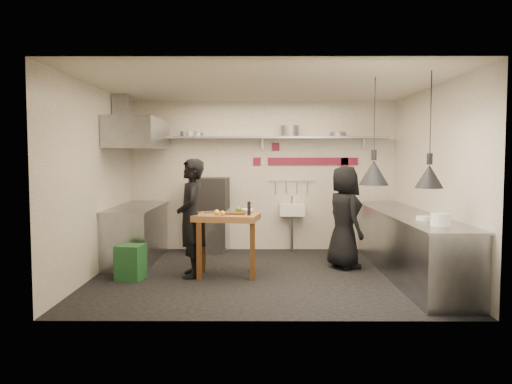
{
  "coord_description": "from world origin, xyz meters",
  "views": [
    {
      "loc": [
        -0.09,
        -7.34,
        1.76
      ],
      "look_at": [
        -0.11,
        0.3,
        1.22
      ],
      "focal_mm": 35.0,
      "sensor_mm": 36.0,
      "label": 1
    }
  ],
  "objects_px": {
    "prep_table": "(227,245)",
    "combi_oven": "(210,194)",
    "chef_left": "(191,218)",
    "green_bin": "(131,262)",
    "oven_stand": "(211,231)",
    "chef_right": "(344,217)"
  },
  "relations": [
    {
      "from": "green_bin",
      "to": "prep_table",
      "type": "relative_size",
      "value": 0.54
    },
    {
      "from": "prep_table",
      "to": "chef_right",
      "type": "height_order",
      "value": "chef_right"
    },
    {
      "from": "chef_right",
      "to": "combi_oven",
      "type": "bearing_deg",
      "value": 43.37
    },
    {
      "from": "combi_oven",
      "to": "green_bin",
      "type": "xyz_separation_m",
      "value": [
        -0.95,
        -2.01,
        -0.84
      ]
    },
    {
      "from": "prep_table",
      "to": "chef_left",
      "type": "xyz_separation_m",
      "value": [
        -0.52,
        -0.04,
        0.41
      ]
    },
    {
      "from": "oven_stand",
      "to": "prep_table",
      "type": "xyz_separation_m",
      "value": [
        0.4,
        -1.87,
        0.06
      ]
    },
    {
      "from": "green_bin",
      "to": "chef_left",
      "type": "height_order",
      "value": "chef_left"
    },
    {
      "from": "combi_oven",
      "to": "green_bin",
      "type": "relative_size",
      "value": 1.32
    },
    {
      "from": "chef_left",
      "to": "chef_right",
      "type": "bearing_deg",
      "value": 95.94
    },
    {
      "from": "green_bin",
      "to": "prep_table",
      "type": "bearing_deg",
      "value": 9.02
    },
    {
      "from": "green_bin",
      "to": "chef_left",
      "type": "bearing_deg",
      "value": 11.68
    },
    {
      "from": "chef_left",
      "to": "chef_right",
      "type": "distance_m",
      "value": 2.42
    },
    {
      "from": "oven_stand",
      "to": "combi_oven",
      "type": "height_order",
      "value": "combi_oven"
    },
    {
      "from": "prep_table",
      "to": "combi_oven",
      "type": "bearing_deg",
      "value": 113.4
    },
    {
      "from": "prep_table",
      "to": "chef_right",
      "type": "bearing_deg",
      "value": 27.1
    },
    {
      "from": "green_bin",
      "to": "chef_right",
      "type": "xyz_separation_m",
      "value": [
        3.2,
        0.77,
        0.56
      ]
    },
    {
      "from": "combi_oven",
      "to": "chef_right",
      "type": "distance_m",
      "value": 2.58
    },
    {
      "from": "oven_stand",
      "to": "chef_right",
      "type": "relative_size",
      "value": 0.49
    },
    {
      "from": "oven_stand",
      "to": "chef_left",
      "type": "distance_m",
      "value": 1.97
    },
    {
      "from": "combi_oven",
      "to": "chef_right",
      "type": "height_order",
      "value": "chef_right"
    },
    {
      "from": "chef_left",
      "to": "oven_stand",
      "type": "bearing_deg",
      "value": 168.17
    },
    {
      "from": "chef_left",
      "to": "chef_right",
      "type": "height_order",
      "value": "chef_left"
    }
  ]
}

